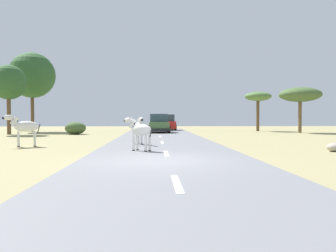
# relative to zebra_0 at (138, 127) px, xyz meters

# --- Properties ---
(ground_plane) EXTENTS (90.00, 90.00, 0.00)m
(ground_plane) POSITION_rel_zebra_0_xyz_m (0.96, -6.75, -0.93)
(ground_plane) COLOR #998E60
(road) EXTENTS (6.00, 64.00, 0.05)m
(road) POSITION_rel_zebra_0_xyz_m (1.32, -6.75, -0.91)
(road) COLOR slate
(road) RESTS_ON ground_plane
(lane_markings) EXTENTS (0.16, 56.00, 0.01)m
(lane_markings) POSITION_rel_zebra_0_xyz_m (1.32, -7.75, -0.88)
(lane_markings) COLOR silver
(lane_markings) RESTS_ON road
(zebra_0) EXTENTS (0.71, 1.52, 1.48)m
(zebra_0) POSITION_rel_zebra_0_xyz_m (0.00, 0.00, 0.00)
(zebra_0) COLOR silver
(zebra_0) RESTS_ON road
(zebra_1) EXTENTS (1.35, 1.11, 1.47)m
(zebra_1) POSITION_rel_zebra_0_xyz_m (0.24, -3.60, -0.01)
(zebra_1) COLOR silver
(zebra_1) RESTS_ON road
(zebra_2) EXTENTS (1.68, 0.89, 1.66)m
(zebra_2) POSITION_rel_zebra_0_xyz_m (-5.59, -0.81, 0.06)
(zebra_2) COLOR silver
(zebra_2) RESTS_ON ground_plane
(car_0) EXTENTS (2.08, 4.37, 1.74)m
(car_0) POSITION_rel_zebra_0_xyz_m (1.32, 14.20, -0.08)
(car_0) COLOR #476B38
(car_0) RESTS_ON road
(car_1) EXTENTS (2.21, 4.43, 1.74)m
(car_1) POSITION_rel_zebra_0_xyz_m (2.24, 20.26, -0.08)
(car_1) COLOR red
(car_1) RESTS_ON road
(tree_0) EXTENTS (3.92, 3.92, 4.31)m
(tree_0) POSITION_rel_zebra_0_xyz_m (14.77, 13.83, 2.66)
(tree_0) COLOR brown
(tree_0) RESTS_ON ground_plane
(tree_1) EXTENTS (2.83, 2.83, 4.21)m
(tree_1) POSITION_rel_zebra_0_xyz_m (12.04, 18.10, 2.69)
(tree_1) COLOR brown
(tree_1) RESTS_ON ground_plane
(tree_4) EXTENTS (2.99, 2.99, 5.98)m
(tree_4) POSITION_rel_zebra_0_xyz_m (-11.59, 11.81, 3.52)
(tree_4) COLOR brown
(tree_4) RESTS_ON ground_plane
(tree_5) EXTENTS (4.64, 4.64, 8.10)m
(tree_5) POSITION_rel_zebra_0_xyz_m (-11.60, 17.58, 4.83)
(tree_5) COLOR brown
(tree_5) RESTS_ON ground_plane
(bush_1) EXTENTS (1.79, 1.61, 1.08)m
(bush_1) POSITION_rel_zebra_0_xyz_m (-5.91, 11.71, -0.39)
(bush_1) COLOR #425B2D
(bush_1) RESTS_ON ground_plane
(rock_1) EXTENTS (0.67, 0.65, 0.37)m
(rock_1) POSITION_rel_zebra_0_xyz_m (8.57, -3.79, -0.75)
(rock_1) COLOR #A89E8C
(rock_1) RESTS_ON ground_plane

